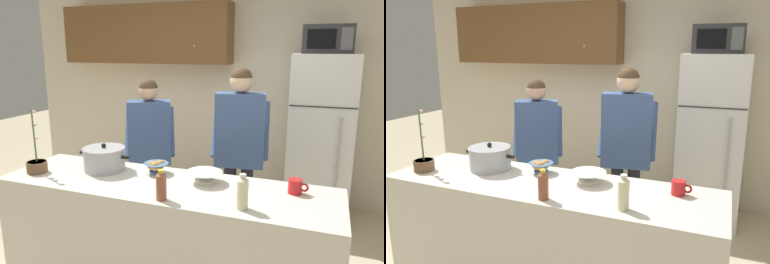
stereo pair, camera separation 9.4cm
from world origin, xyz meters
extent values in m
cube|color=beige|center=(0.00, 2.30, 1.30)|extent=(6.00, 0.12, 2.60)
cube|color=brown|center=(-1.20, 2.07, 2.01)|extent=(2.21, 0.34, 0.71)
sphere|color=gold|center=(-0.48, 1.90, 1.87)|extent=(0.03, 0.03, 0.03)
cube|color=silver|center=(0.00, 0.00, 0.46)|extent=(2.37, 0.68, 0.92)
cube|color=white|center=(0.98, 1.85, 0.89)|extent=(0.64, 0.64, 1.79)
cube|color=#333333|center=(0.98, 1.53, 1.29)|extent=(0.63, 0.01, 0.01)
cylinder|color=#B2B2B7|center=(1.15, 1.50, 0.80)|extent=(0.02, 0.02, 0.80)
cube|color=#2D2D30|center=(0.98, 1.83, 1.93)|extent=(0.48, 0.36, 0.28)
cube|color=black|center=(0.92, 1.65, 1.93)|extent=(0.26, 0.01, 0.18)
cube|color=#59595B|center=(1.14, 1.65, 1.93)|extent=(0.11, 0.01, 0.21)
cylinder|color=#726656|center=(-0.48, 0.87, 0.38)|extent=(0.11, 0.11, 0.76)
cylinder|color=#726656|center=(-0.60, 0.81, 0.38)|extent=(0.11, 0.11, 0.76)
cube|color=#3F598C|center=(-0.54, 0.84, 1.06)|extent=(0.44, 0.35, 0.60)
sphere|color=#D8A884|center=(-0.54, 0.84, 1.45)|extent=(0.18, 0.18, 0.18)
sphere|color=#4C3823|center=(-0.54, 0.84, 1.48)|extent=(0.17, 0.17, 0.17)
cylinder|color=#3F598C|center=(-0.41, 1.04, 1.04)|extent=(0.23, 0.36, 0.46)
cylinder|color=#3F598C|center=(-0.77, 0.86, 1.04)|extent=(0.23, 0.36, 0.46)
cylinder|color=black|center=(0.39, 0.90, 0.41)|extent=(0.11, 0.11, 0.82)
cylinder|color=black|center=(0.25, 0.87, 0.41)|extent=(0.11, 0.11, 0.82)
cube|color=#3F598C|center=(0.32, 0.89, 1.14)|extent=(0.45, 0.27, 0.65)
sphere|color=beige|center=(0.32, 0.89, 1.56)|extent=(0.20, 0.20, 0.20)
sphere|color=#4C3823|center=(0.32, 0.89, 1.59)|extent=(0.19, 0.19, 0.19)
cylinder|color=#3F598C|center=(0.51, 1.04, 1.12)|extent=(0.14, 0.39, 0.50)
cylinder|color=#3F598C|center=(0.09, 0.97, 1.12)|extent=(0.14, 0.39, 0.50)
cylinder|color=#ADAFB5|center=(-0.55, 0.11, 1.00)|extent=(0.31, 0.31, 0.16)
cylinder|color=#ADAFB5|center=(-0.55, 0.11, 1.09)|extent=(0.32, 0.32, 0.02)
sphere|color=black|center=(-0.55, 0.11, 1.11)|extent=(0.04, 0.04, 0.04)
cube|color=black|center=(-0.74, 0.11, 1.04)|extent=(0.06, 0.02, 0.02)
cube|color=black|center=(-0.37, 0.11, 1.04)|extent=(0.06, 0.02, 0.02)
cylinder|color=red|center=(0.87, 0.14, 0.97)|extent=(0.09, 0.09, 0.10)
torus|color=red|center=(0.92, 0.14, 0.97)|extent=(0.06, 0.01, 0.06)
cylinder|color=#4C7299|center=(-0.15, 0.18, 0.93)|extent=(0.10, 0.10, 0.02)
cone|color=#4C7299|center=(-0.15, 0.18, 0.97)|extent=(0.19, 0.19, 0.06)
sphere|color=tan|center=(-0.17, 0.16, 0.98)|extent=(0.07, 0.07, 0.07)
sphere|color=tan|center=(-0.12, 0.20, 0.98)|extent=(0.07, 0.07, 0.07)
sphere|color=tan|center=(-0.14, 0.14, 0.98)|extent=(0.07, 0.07, 0.07)
cylinder|color=white|center=(0.26, 0.12, 0.93)|extent=(0.14, 0.14, 0.02)
cone|color=white|center=(0.26, 0.12, 0.97)|extent=(0.25, 0.25, 0.06)
cylinder|color=brown|center=(0.10, -0.26, 1.00)|extent=(0.07, 0.07, 0.16)
cone|color=brown|center=(0.10, -0.26, 1.09)|extent=(0.07, 0.07, 0.02)
cylinder|color=gold|center=(0.10, -0.26, 1.10)|extent=(0.04, 0.04, 0.02)
cylinder|color=beige|center=(0.60, -0.21, 1.01)|extent=(0.07, 0.07, 0.18)
cone|color=beige|center=(0.60, -0.21, 1.11)|extent=(0.07, 0.07, 0.03)
cylinder|color=white|center=(0.60, -0.21, 1.12)|extent=(0.04, 0.04, 0.02)
cylinder|color=brown|center=(-1.00, -0.12, 0.96)|extent=(0.15, 0.15, 0.09)
cylinder|color=#38281E|center=(-1.00, -0.12, 1.00)|extent=(0.14, 0.14, 0.01)
cylinder|color=#4C7238|center=(-1.00, -0.12, 1.20)|extent=(0.01, 0.02, 0.40)
ellipsoid|color=pink|center=(-1.00, -0.11, 1.18)|extent=(0.04, 0.03, 0.02)
ellipsoid|color=pink|center=(-1.01, -0.10, 1.28)|extent=(0.04, 0.03, 0.02)
ellipsoid|color=pink|center=(-0.99, -0.11, 1.38)|extent=(0.04, 0.03, 0.02)
camera|label=1|loc=(1.02, -2.17, 1.84)|focal=34.13mm
camera|label=2|loc=(1.11, -2.13, 1.84)|focal=34.13mm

